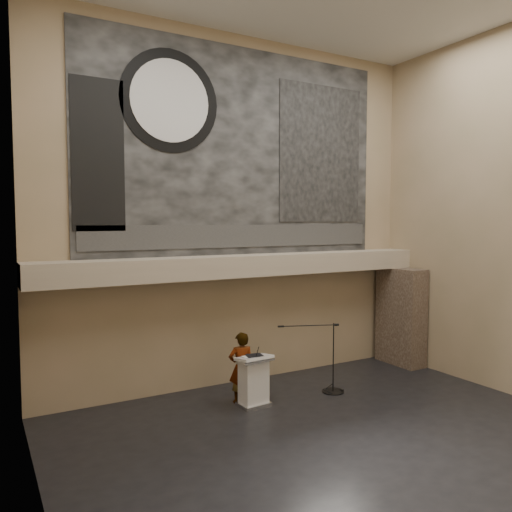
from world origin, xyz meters
TOP-DOWN VIEW (x-y plane):
  - floor at (0.00, 0.00)m, footprint 10.00×10.00m
  - wall_back at (0.00, 4.00)m, footprint 10.00×0.02m
  - wall_left at (-5.00, 0.00)m, footprint 0.02×8.00m
  - soffit at (0.00, 3.60)m, footprint 10.00×0.80m
  - sprinkler_left at (-1.60, 3.55)m, footprint 0.04×0.04m
  - sprinkler_right at (1.90, 3.55)m, footprint 0.04×0.04m
  - banner at (0.00, 3.97)m, footprint 8.00×0.05m
  - banner_text_strip at (0.00, 3.93)m, footprint 7.76×0.02m
  - banner_clock_rim at (-1.80, 3.93)m, footprint 2.30×0.02m
  - banner_clock_face at (-1.80, 3.91)m, footprint 1.84×0.02m
  - banner_building_print at (2.40, 3.93)m, footprint 2.60×0.02m
  - banner_brick_print at (-3.40, 3.93)m, footprint 1.10×0.02m
  - stone_pier at (4.65, 3.15)m, footprint 0.60×1.40m
  - lectern at (-0.55, 2.33)m, footprint 0.77×0.58m
  - binder at (-0.54, 2.29)m, footprint 0.38×0.32m
  - papers at (-0.69, 2.32)m, footprint 0.21×0.28m
  - speaker_person at (-0.68, 2.66)m, footprint 0.64×0.48m
  - mic_stand at (1.47, 2.22)m, footprint 1.50×0.75m

SIDE VIEW (x-z plane):
  - floor at x=0.00m, z-range 0.00..0.00m
  - mic_stand at x=1.47m, z-range -0.56..1.08m
  - lectern at x=-0.55m, z-range -0.01..1.12m
  - speaker_person at x=-0.68m, z-range 0.00..1.57m
  - papers at x=-0.69m, z-range 1.10..1.10m
  - binder at x=-0.54m, z-range 1.10..1.14m
  - stone_pier at x=4.65m, z-range 0.00..2.70m
  - sprinkler_left at x=-1.60m, z-range 2.64..2.70m
  - sprinkler_right at x=1.90m, z-range 2.64..2.70m
  - soffit at x=0.00m, z-range 2.70..3.20m
  - banner_text_strip at x=0.00m, z-range 3.38..3.93m
  - wall_back at x=0.00m, z-range 0.00..8.50m
  - wall_left at x=-5.00m, z-range 0.00..8.50m
  - banner_brick_print at x=-3.40m, z-range 3.80..7.00m
  - banner at x=0.00m, z-range 3.20..8.20m
  - banner_building_print at x=2.40m, z-range 4.00..7.60m
  - banner_clock_rim at x=-1.80m, z-range 5.55..7.85m
  - banner_clock_face at x=-1.80m, z-range 5.78..7.62m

